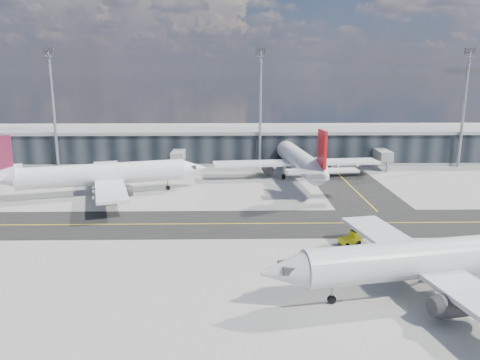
{
  "coord_description": "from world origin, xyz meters",
  "views": [
    {
      "loc": [
        -7.07,
        -66.44,
        23.57
      ],
      "look_at": [
        -5.59,
        13.01,
        5.0
      ],
      "focal_mm": 35.0,
      "sensor_mm": 36.0,
      "label": 1
    }
  ],
  "objects": [
    {
      "name": "taxiway_lanes",
      "position": [
        3.91,
        10.74,
        0.01
      ],
      "size": [
        180.0,
        63.0,
        0.03
      ],
      "color": "black",
      "rests_on": "ground"
    },
    {
      "name": "baggage_tug",
      "position": [
        9.54,
        -5.5,
        0.96
      ],
      "size": [
        3.39,
        2.63,
        1.92
      ],
      "rotation": [
        0.0,
        0.0,
        -1.12
      ],
      "color": "yellow",
      "rests_on": "ground"
    },
    {
      "name": "ground",
      "position": [
        0.0,
        0.0,
        0.0
      ],
      "size": [
        300.0,
        300.0,
        0.0
      ],
      "primitive_type": "plane",
      "color": "gray",
      "rests_on": "ground"
    },
    {
      "name": "floodlight_masts",
      "position": [
        0.0,
        48.0,
        15.61
      ],
      "size": [
        102.5,
        0.7,
        28.9
      ],
      "color": "gray",
      "rests_on": "ground"
    },
    {
      "name": "airliner_af",
      "position": [
        -32.57,
        22.01,
        4.09
      ],
      "size": [
        41.05,
        35.36,
        12.37
      ],
      "rotation": [
        0.0,
        0.0,
        -1.28
      ],
      "color": "white",
      "rests_on": "ground"
    },
    {
      "name": "airliner_redtail",
      "position": [
        7.8,
        35.58,
        4.35
      ],
      "size": [
        37.94,
        44.44,
        13.16
      ],
      "rotation": [
        0.0,
        0.0,
        0.09
      ],
      "color": "white",
      "rests_on": "ground"
    },
    {
      "name": "terminal_concourse",
      "position": [
        0.04,
        54.93,
        4.09
      ],
      "size": [
        152.0,
        19.8,
        8.8
      ],
      "color": "black",
      "rests_on": "ground"
    },
    {
      "name": "airliner_near",
      "position": [
        15.92,
        -19.81,
        4.01
      ],
      "size": [
        40.88,
        35.06,
        12.15
      ],
      "rotation": [
        0.0,
        0.0,
        1.76
      ],
      "color": "silver",
      "rests_on": "ground"
    },
    {
      "name": "service_van",
      "position": [
        8.61,
        44.0,
        0.74
      ],
      "size": [
        5.29,
        5.67,
        1.48
      ],
      "primitive_type": "imported",
      "rotation": [
        0.0,
        0.0,
        0.69
      ],
      "color": "white",
      "rests_on": "ground"
    }
  ]
}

